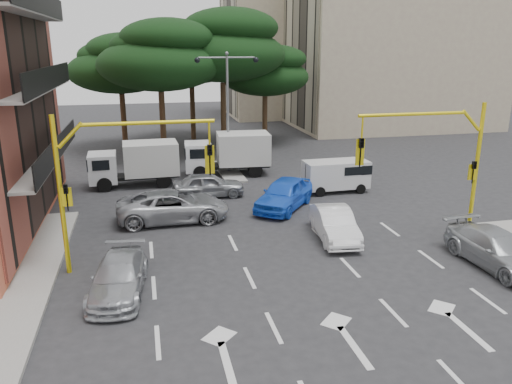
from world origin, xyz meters
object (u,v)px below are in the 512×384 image
car_blue_compact (284,194)px  box_truck_a (135,164)px  car_silver_wagon (119,277)px  car_silver_cross_b (208,185)px  car_silver_parked (497,250)px  signal_mast_left (110,171)px  car_white_hatch (334,224)px  car_silver_cross_a (173,206)px  box_truck_b (228,154)px  van_white (336,176)px  signal_mast_right (441,154)px  street_lamp_center (227,91)px

car_blue_compact → box_truck_a: size_ratio=0.87×
car_silver_wagon → car_silver_cross_b: 11.73m
box_truck_a → car_silver_parked: bearing=-139.6°
car_silver_wagon → signal_mast_left: bearing=100.3°
car_white_hatch → box_truck_a: bearing=135.2°
signal_mast_left → car_silver_parked: bearing=-12.3°
car_silver_cross_a → box_truck_b: size_ratio=0.96×
car_white_hatch → van_white: bearing=75.1°
signal_mast_right → signal_mast_left: bearing=180.0°
signal_mast_left → car_blue_compact: 10.53m
signal_mast_right → street_lamp_center: (-6.80, 14.01, 1.54)m
car_white_hatch → car_silver_cross_a: 7.90m
signal_mast_left → car_silver_cross_b: signal_mast_left is taller
signal_mast_right → box_truck_a: bearing=137.1°
car_blue_compact → van_white: bearing=70.1°
street_lamp_center → car_white_hatch: size_ratio=1.86×
signal_mast_left → car_silver_wagon: size_ratio=1.40×
signal_mast_left → car_silver_cross_a: bearing=63.5°
street_lamp_center → van_white: (5.35, -5.94, -4.49)m
signal_mast_right → car_silver_cross_a: 12.59m
car_silver_cross_b → van_white: 7.48m
car_silver_wagon → van_white: 15.77m
car_silver_cross_a → van_white: (9.66, 3.06, 0.18)m
street_lamp_center → box_truck_a: 7.64m
car_blue_compact → car_silver_cross_b: (-3.62, 3.00, -0.11)m
car_silver_wagon → car_silver_parked: 14.31m
car_silver_cross_b → box_truck_a: size_ratio=0.75×
car_silver_parked → van_white: (-2.25, 11.21, 0.24)m
car_silver_parked → box_truck_b: box_truck_b is taller
signal_mast_left → car_silver_cross_b: bearing=61.5°
signal_mast_left → box_truck_a: bearing=86.8°
street_lamp_center → box_truck_b: (-0.12, -0.58, -4.04)m
car_silver_parked → car_silver_wagon: bearing=172.5°
car_blue_compact → box_truck_b: box_truck_b is taller
van_white → box_truck_a: 12.14m
box_truck_a → van_white: bearing=-110.8°
car_silver_wagon → car_silver_cross_a: bearing=78.4°
street_lamp_center → car_silver_cross_a: bearing=-115.6°
signal_mast_left → car_silver_parked: signal_mast_left is taller
car_silver_parked → box_truck_a: box_truck_a is taller
car_white_hatch → box_truck_a: box_truck_a is taller
car_silver_parked → box_truck_a: size_ratio=0.89×
car_silver_cross_a → car_silver_cross_b: car_silver_cross_a is taller
car_silver_wagon → box_truck_a: bearing=94.5°
street_lamp_center → car_silver_parked: bearing=-66.1°
car_silver_parked → car_silver_cross_a: bearing=142.1°
car_blue_compact → car_silver_parked: bearing=-17.4°
signal_mast_left → car_silver_cross_a: 6.41m
car_white_hatch → street_lamp_center: bearing=108.0°
signal_mast_left → car_silver_parked: 15.08m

